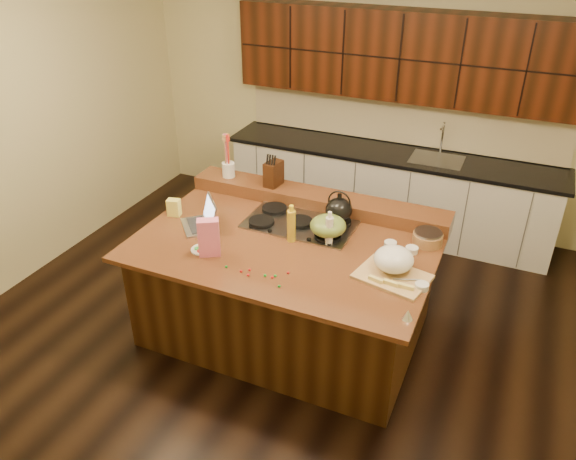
% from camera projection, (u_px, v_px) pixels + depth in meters
% --- Properties ---
extents(room, '(5.52, 5.02, 2.72)m').
position_uv_depth(room, '(285.00, 194.00, 4.33)').
color(room, black).
rests_on(room, ground).
extents(island, '(2.40, 1.60, 0.92)m').
position_uv_depth(island, '(286.00, 287.00, 4.77)').
color(island, black).
rests_on(island, ground).
extents(back_ledge, '(2.40, 0.30, 0.12)m').
position_uv_depth(back_ledge, '(317.00, 199.00, 5.07)').
color(back_ledge, black).
rests_on(back_ledge, island).
extents(cooktop, '(0.92, 0.52, 0.05)m').
position_uv_depth(cooktop, '(300.00, 223.00, 4.78)').
color(cooktop, gray).
rests_on(cooktop, island).
extents(back_counter, '(3.70, 0.66, 2.40)m').
position_uv_depth(back_counter, '(393.00, 147.00, 6.18)').
color(back_counter, silver).
rests_on(back_counter, ground).
extents(kettle, '(0.25, 0.25, 0.21)m').
position_uv_depth(kettle, '(339.00, 210.00, 4.71)').
color(kettle, black).
rests_on(kettle, cooktop).
extents(green_bowl, '(0.34, 0.34, 0.16)m').
position_uv_depth(green_bowl, '(328.00, 226.00, 4.51)').
color(green_bowl, olive).
rests_on(green_bowl, cooktop).
extents(laptop, '(0.42, 0.43, 0.24)m').
position_uv_depth(laptop, '(203.00, 219.00, 4.74)').
color(laptop, '#B7B7BC').
rests_on(laptop, island).
extents(oil_bottle, '(0.09, 0.09, 0.27)m').
position_uv_depth(oil_bottle, '(291.00, 226.00, 4.49)').
color(oil_bottle, gold).
rests_on(oil_bottle, island).
extents(vinegar_bottle, '(0.08, 0.08, 0.25)m').
position_uv_depth(vinegar_bottle, '(329.00, 231.00, 4.44)').
color(vinegar_bottle, silver).
rests_on(vinegar_bottle, island).
extents(wooden_tray, '(0.57, 0.47, 0.21)m').
position_uv_depth(wooden_tray, '(393.00, 263.00, 4.10)').
color(wooden_tray, tan).
rests_on(wooden_tray, island).
extents(ramekin_a, '(0.10, 0.10, 0.04)m').
position_uv_depth(ramekin_a, '(422.00, 286.00, 3.97)').
color(ramekin_a, white).
rests_on(ramekin_a, island).
extents(ramekin_b, '(0.13, 0.13, 0.04)m').
position_uv_depth(ramekin_b, '(390.00, 244.00, 4.46)').
color(ramekin_b, white).
rests_on(ramekin_b, island).
extents(ramekin_c, '(0.13, 0.13, 0.04)m').
position_uv_depth(ramekin_c, '(412.00, 250.00, 4.39)').
color(ramekin_c, white).
rests_on(ramekin_c, island).
extents(strainer_bowl, '(0.25, 0.25, 0.09)m').
position_uv_depth(strainer_bowl, '(428.00, 239.00, 4.50)').
color(strainer_bowl, '#996B3F').
rests_on(strainer_bowl, island).
extents(kitchen_timer, '(0.10, 0.10, 0.07)m').
position_uv_depth(kitchen_timer, '(408.00, 314.00, 3.67)').
color(kitchen_timer, silver).
rests_on(kitchen_timer, island).
extents(pink_bag, '(0.19, 0.16, 0.31)m').
position_uv_depth(pink_bag, '(209.00, 237.00, 4.30)').
color(pink_bag, pink).
rests_on(pink_bag, island).
extents(candy_plate, '(0.23, 0.23, 0.01)m').
position_uv_depth(candy_plate, '(202.00, 249.00, 4.43)').
color(candy_plate, white).
rests_on(candy_plate, island).
extents(package_box, '(0.12, 0.10, 0.15)m').
position_uv_depth(package_box, '(174.00, 208.00, 4.90)').
color(package_box, '#F8EA57').
rests_on(package_box, island).
extents(utensil_crock, '(0.16, 0.16, 0.14)m').
position_uv_depth(utensil_crock, '(229.00, 170.00, 5.32)').
color(utensil_crock, white).
rests_on(utensil_crock, back_ledge).
extents(knife_block, '(0.14, 0.20, 0.23)m').
position_uv_depth(knife_block, '(274.00, 174.00, 5.14)').
color(knife_block, black).
rests_on(knife_block, back_ledge).
extents(gumdrop_0, '(0.02, 0.02, 0.02)m').
position_uv_depth(gumdrop_0, '(241.00, 271.00, 4.15)').
color(gumdrop_0, red).
rests_on(gumdrop_0, island).
extents(gumdrop_1, '(0.02, 0.02, 0.02)m').
position_uv_depth(gumdrop_1, '(226.00, 267.00, 4.21)').
color(gumdrop_1, '#198C26').
rests_on(gumdrop_1, island).
extents(gumdrop_2, '(0.02, 0.02, 0.02)m').
position_uv_depth(gumdrop_2, '(248.00, 275.00, 4.11)').
color(gumdrop_2, red).
rests_on(gumdrop_2, island).
extents(gumdrop_3, '(0.02, 0.02, 0.02)m').
position_uv_depth(gumdrop_3, '(265.00, 275.00, 4.11)').
color(gumdrop_3, '#198C26').
rests_on(gumdrop_3, island).
extents(gumdrop_4, '(0.02, 0.02, 0.02)m').
position_uv_depth(gumdrop_4, '(288.00, 273.00, 4.14)').
color(gumdrop_4, red).
rests_on(gumdrop_4, island).
extents(gumdrop_5, '(0.02, 0.02, 0.02)m').
position_uv_depth(gumdrop_5, '(279.00, 286.00, 3.99)').
color(gumdrop_5, '#198C26').
rests_on(gumdrop_5, island).
extents(gumdrop_6, '(0.02, 0.02, 0.02)m').
position_uv_depth(gumdrop_6, '(250.00, 270.00, 4.17)').
color(gumdrop_6, red).
rests_on(gumdrop_6, island).
extents(gumdrop_7, '(0.02, 0.02, 0.02)m').
position_uv_depth(gumdrop_7, '(275.00, 276.00, 4.10)').
color(gumdrop_7, '#198C26').
rests_on(gumdrop_7, island).
extents(gumdrop_8, '(0.02, 0.02, 0.02)m').
position_uv_depth(gumdrop_8, '(272.00, 277.00, 4.09)').
color(gumdrop_8, red).
rests_on(gumdrop_8, island).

